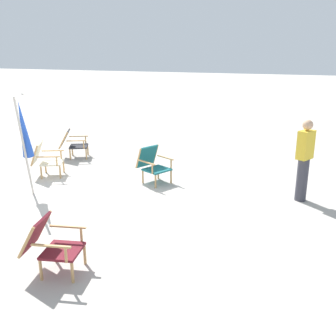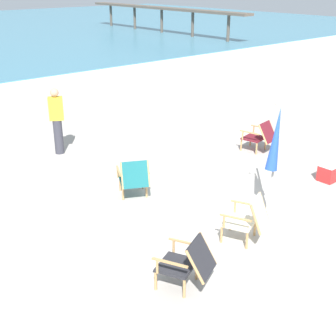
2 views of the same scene
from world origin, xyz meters
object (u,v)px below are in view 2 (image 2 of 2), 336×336
Objects in this scene: beach_chair_far_center at (188,262)px; cooler_box at (330,171)px; beach_chair_front_left at (134,177)px; beach_chair_back_right at (260,135)px; person_near_chairs at (57,121)px; beach_chair_front_right at (248,218)px; umbrella_furled_blue at (276,140)px.

cooler_box is (4.88, 0.77, -0.22)m from beach_chair_far_center.
beach_chair_back_right is at bearing 0.89° from beach_chair_front_left.
person_near_chairs is (1.26, 6.04, 0.42)m from beach_chair_far_center.
beach_chair_front_left is 3.24m from person_near_chairs.
beach_chair_front_left is 1.01× the size of beach_chair_front_right.
beach_chair_front_left is 1.78× the size of cooler_box.
beach_chair_far_center is at bearing -170.37° from beach_chair_front_right.
person_near_chairs is at bearing 93.38° from beach_chair_front_right.
beach_chair_far_center is 0.44× the size of umbrella_furled_blue.
person_near_chairs is at bearing 88.47° from beach_chair_front_left.
umbrella_furled_blue is 1.29× the size of person_near_chairs.
beach_chair_back_right is at bearing 42.90° from umbrella_furled_blue.
umbrella_furled_blue reaches higher than person_near_chairs.
beach_chair_far_center is 4.95m from cooler_box.
beach_chair_front_right is at bearing -86.62° from person_near_chairs.
umbrella_furled_blue reaches higher than cooler_box.
umbrella_furled_blue is at bearing -51.07° from beach_chair_front_left.
umbrella_furled_blue reaches higher than beach_chair_back_right.
beach_chair_far_center is 5.88m from beach_chair_back_right.
beach_chair_front_right is 1.63m from umbrella_furled_blue.
beach_chair_far_center is 1.90× the size of cooler_box.
beach_chair_front_left reaches higher than beach_chair_back_right.
beach_chair_far_center is at bearing -101.80° from person_near_chairs.
beach_chair_far_center is at bearing -164.89° from umbrella_furled_blue.
umbrella_furled_blue is 5.53m from person_near_chairs.
person_near_chairs is at bearing 78.20° from beach_chair_far_center.
umbrella_furled_blue is at bearing 15.11° from beach_chair_far_center.
beach_chair_front_right is 0.41× the size of umbrella_furled_blue.
beach_chair_back_right is at bearing -39.24° from person_near_chairs.
beach_chair_front_left is at bearing -91.53° from person_near_chairs.
umbrella_furled_blue is (2.84, 0.77, 0.95)m from beach_chair_far_center.
beach_chair_front_left is 0.41× the size of umbrella_furled_blue.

